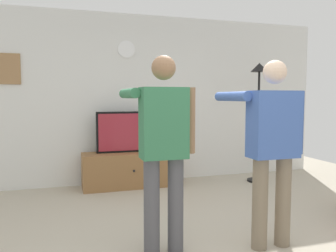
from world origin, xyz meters
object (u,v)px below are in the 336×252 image
tv_stand (131,169)px  television (130,132)px  person_standing_nearer_lamp (163,143)px  floor_lamp (259,97)px  person_standing_nearer_couch (272,142)px  wall_clock (126,49)px

tv_stand → television: (0.00, 0.05, 0.58)m
person_standing_nearer_lamp → tv_stand: bearing=86.0°
television → floor_lamp: (2.05, -0.33, 0.53)m
tv_stand → floor_lamp: size_ratio=0.76×
person_standing_nearer_couch → tv_stand: bearing=108.1°
television → floor_lamp: size_ratio=0.53×
floor_lamp → person_standing_nearer_couch: size_ratio=1.13×
floor_lamp → television: bearing=170.8°
tv_stand → person_standing_nearer_couch: (0.82, -2.50, 0.71)m
television → wall_clock: wall_clock is taller
tv_stand → wall_clock: 1.89m
television → person_standing_nearer_couch: bearing=-72.2°
wall_clock → television: bearing=-90.0°
wall_clock → floor_lamp: (2.05, -0.58, -0.76)m
television → person_standing_nearer_lamp: (-0.16, -2.37, 0.13)m
floor_lamp → person_standing_nearer_lamp: bearing=-137.4°
floor_lamp → person_standing_nearer_couch: (-1.24, -2.21, -0.41)m
television → person_standing_nearer_couch: (0.82, -2.55, 0.12)m
television → person_standing_nearer_lamp: 2.38m
television → floor_lamp: 2.14m
tv_stand → floor_lamp: floor_lamp is taller
person_standing_nearer_couch → floor_lamp: bearing=60.8°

